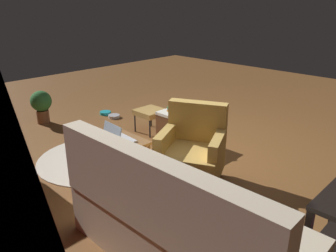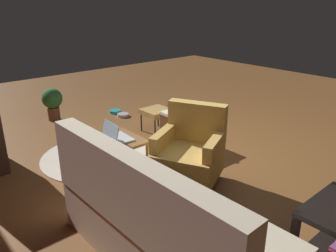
# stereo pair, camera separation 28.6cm
# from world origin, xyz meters

# --- Properties ---
(ground) EXTENTS (12.00, 12.00, 0.00)m
(ground) POSITION_xyz_m (0.00, 0.00, 0.00)
(ground) COLOR brown
(couch) EXTENTS (1.91, 0.88, 1.00)m
(couch) POSITION_xyz_m (-1.22, 1.61, 0.33)
(couch) COLOR beige
(couch) RESTS_ON ground
(armchair) EXTENTS (0.89, 0.90, 0.87)m
(armchair) POSITION_xyz_m (-0.47, 0.60, 0.36)
(armchair) COLOR tan
(armchair) RESTS_ON ground
(laptop_desk) EXTENTS (0.56, 0.44, 0.48)m
(laptop_desk) POSITION_xyz_m (0.12, 1.12, 0.42)
(laptop_desk) COLOR olive
(laptop_desk) RESTS_ON ground
(laptop) EXTENTS (0.34, 0.27, 0.21)m
(laptop) POSITION_xyz_m (0.12, 1.16, 0.53)
(laptop) COLOR silver
(laptop) RESTS_ON laptop_desk
(wicker_hamper) EXTENTS (0.45, 0.45, 0.48)m
(wicker_hamper) POSITION_xyz_m (0.36, -0.06, 0.24)
(wicker_hamper) COLOR brown
(wicker_hamper) RESTS_ON ground
(book_stack_hamper) EXTENTS (0.25, 0.22, 0.07)m
(book_stack_hamper) POSITION_xyz_m (0.36, -0.06, 0.51)
(book_stack_hamper) COLOR orange
(book_stack_hamper) RESTS_ON wicker_hamper
(yellow_mug) EXTENTS (0.08, 0.08, 0.10)m
(yellow_mug) POSITION_xyz_m (0.37, -0.03, 0.60)
(yellow_mug) COLOR #D8D866
(yellow_mug) RESTS_ON book_stack_hamper
(tv_remote) EXTENTS (0.09, 0.17, 0.02)m
(tv_remote) POSITION_xyz_m (0.46, -0.14, 0.49)
(tv_remote) COLOR #262628
(tv_remote) RESTS_ON wicker_hamper
(ottoman) EXTENTS (0.40, 0.40, 0.36)m
(ottoman) POSITION_xyz_m (0.97, -0.10, 0.31)
(ottoman) COLOR #AD8442
(ottoman) RESTS_ON ground
(circular_rug) EXTENTS (1.44, 1.44, 0.01)m
(circular_rug) POSITION_xyz_m (0.78, 1.06, 0.01)
(circular_rug) COLOR beige
(circular_rug) RESTS_ON ground
(pet_bowl_steel) EXTENTS (0.20, 0.20, 0.05)m
(pet_bowl_steel) POSITION_xyz_m (1.92, -0.10, 0.03)
(pet_bowl_steel) COLOR silver
(pet_bowl_steel) RESTS_ON ground
(pet_bowl_teal) EXTENTS (0.20, 0.20, 0.05)m
(pet_bowl_teal) POSITION_xyz_m (2.18, -0.11, 0.03)
(pet_bowl_teal) COLOR teal
(pet_bowl_teal) RESTS_ON ground
(potted_plant) EXTENTS (0.34, 0.34, 0.55)m
(potted_plant) POSITION_xyz_m (2.54, 0.88, 0.33)
(potted_plant) COLOR brown
(potted_plant) RESTS_ON ground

